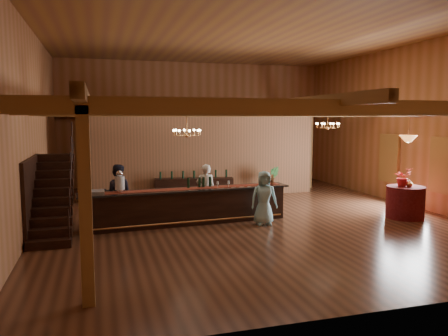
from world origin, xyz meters
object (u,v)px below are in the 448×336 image
object	(u,v)px
pendant_lamp	(408,139)
floor_plant	(271,182)
tasting_bar	(188,206)
bartender	(206,190)
backbar_shelf	(194,189)
raffle_drum	(268,179)
staff_second	(118,193)
chandelier_right	(327,125)
guest	(264,198)
round_table	(405,202)
beverage_dispenser	(120,182)
chandelier_left	(187,132)

from	to	relation	value
pendant_lamp	floor_plant	world-z (taller)	pendant_lamp
tasting_bar	bartender	size ratio (longest dim) A/B	3.77
tasting_bar	backbar_shelf	world-z (taller)	tasting_bar
raffle_drum	bartender	size ratio (longest dim) A/B	0.21
raffle_drum	staff_second	size ratio (longest dim) A/B	0.20
backbar_shelf	staff_second	bearing A→B (deg)	-125.96
chandelier_right	guest	size ratio (longest dim) A/B	0.52
bartender	floor_plant	world-z (taller)	bartender
round_table	bartender	xyz separation A→B (m)	(-5.73, 1.93, 0.33)
beverage_dispenser	chandelier_left	size ratio (longest dim) A/B	0.75
backbar_shelf	raffle_drum	bearing A→B (deg)	-56.25
backbar_shelf	floor_plant	xyz separation A→B (m)	(2.94, -0.27, 0.19)
chandelier_left	pendant_lamp	bearing A→B (deg)	-12.22
chandelier_right	beverage_dispenser	bearing A→B (deg)	-168.83
tasting_bar	raffle_drum	xyz separation A→B (m)	(2.49, 0.12, 0.67)
chandelier_left	beverage_dispenser	bearing A→B (deg)	-169.26
round_table	pendant_lamp	bearing A→B (deg)	0.00
beverage_dispenser	staff_second	xyz separation A→B (m)	(-0.03, 0.86, -0.45)
tasting_bar	staff_second	size ratio (longest dim) A/B	3.61
raffle_drum	chandelier_left	world-z (taller)	chandelier_left
raffle_drum	staff_second	distance (m)	4.47
tasting_bar	raffle_drum	distance (m)	2.58
floor_plant	raffle_drum	bearing A→B (deg)	-113.63
beverage_dispenser	chandelier_left	xyz separation A→B (m)	(1.93, 0.37, 1.31)
beverage_dispenser	staff_second	distance (m)	0.98
floor_plant	tasting_bar	bearing A→B (deg)	-139.57
tasting_bar	chandelier_left	size ratio (longest dim) A/B	7.61
backbar_shelf	pendant_lamp	bearing A→B (deg)	-30.62
tasting_bar	floor_plant	xyz separation A→B (m)	(3.89, 3.31, 0.08)
tasting_bar	beverage_dispenser	xyz separation A→B (m)	(-1.88, -0.08, 0.78)
staff_second	floor_plant	world-z (taller)	staff_second
beverage_dispenser	raffle_drum	size ratio (longest dim) A/B	1.76
tasting_bar	chandelier_right	bearing A→B (deg)	10.47
staff_second	floor_plant	bearing A→B (deg)	-146.49
beverage_dispenser	pendant_lamp	size ratio (longest dim) A/B	0.67
chandelier_right	bartender	distance (m)	4.83
raffle_drum	round_table	xyz separation A→B (m)	(3.96, -1.22, -0.70)
backbar_shelf	floor_plant	distance (m)	2.95
pendant_lamp	floor_plant	distance (m)	5.41
round_table	chandelier_right	bearing A→B (deg)	119.13
raffle_drum	round_table	bearing A→B (deg)	-17.11
raffle_drum	backbar_shelf	distance (m)	3.87
raffle_drum	pendant_lamp	size ratio (longest dim) A/B	0.38
backbar_shelf	guest	size ratio (longest dim) A/B	1.88
beverage_dispenser	raffle_drum	bearing A→B (deg)	2.58
guest	staff_second	bearing A→B (deg)	167.40
chandelier_right	round_table	bearing A→B (deg)	-60.87
chandelier_right	staff_second	distance (m)	7.30
chandelier_left	chandelier_right	world-z (taller)	same
round_table	pendant_lamp	xyz separation A→B (m)	(0.00, 0.00, 1.92)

